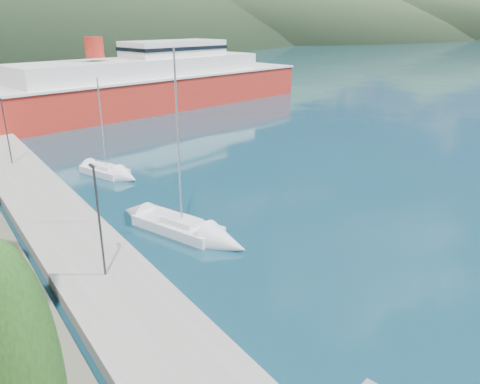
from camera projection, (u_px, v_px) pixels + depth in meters
quay at (48, 209)px, 34.57m from camera, size 5.00×88.00×0.80m
lamp_posts at (92, 211)px, 24.67m from camera, size 0.15×47.83×6.06m
sailboat_near at (202, 235)px, 30.70m from camera, size 5.13×9.31×12.99m
sailboat_mid at (116, 174)px, 42.78m from camera, size 4.21×6.91×9.69m
ferry at (146, 86)px, 74.90m from camera, size 61.44×23.79×11.94m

